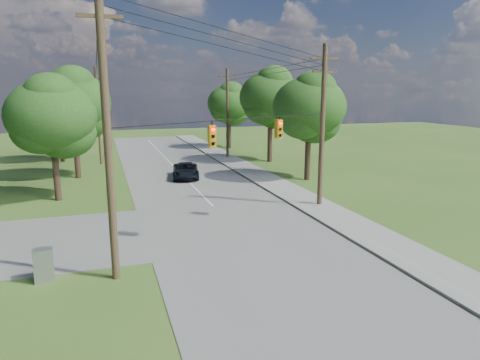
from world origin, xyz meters
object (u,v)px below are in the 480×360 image
object	(u,v)px
pole_ne	(322,124)
pole_north_e	(227,113)
control_cabinet	(44,265)
pole_north_w	(98,115)
pole_sw	(107,128)
car_main_north	(186,171)

from	to	relation	value
pole_ne	pole_north_e	bearing A→B (deg)	90.00
pole_ne	control_cabinet	distance (m)	18.35
pole_north_w	control_cabinet	size ratio (longest dim) A/B	7.20
pole_north_e	pole_north_w	size ratio (longest dim) A/B	1.00
pole_sw	pole_ne	bearing A→B (deg)	29.38
pole_sw	control_cabinet	size ratio (longest dim) A/B	8.65
pole_north_e	pole_sw	bearing A→B (deg)	-114.52
pole_north_e	car_main_north	world-z (taller)	pole_north_e
pole_sw	car_main_north	world-z (taller)	pole_sw
control_cabinet	car_main_north	bearing A→B (deg)	56.86
pole_sw	car_main_north	size ratio (longest dim) A/B	2.51
pole_sw	pole_ne	distance (m)	15.51
car_main_north	pole_north_w	bearing A→B (deg)	134.27
pole_north_e	control_cabinet	size ratio (longest dim) A/B	7.20
pole_north_w	car_main_north	bearing A→B (deg)	-55.30
pole_north_e	car_main_north	xyz separation A→B (m)	(-6.85, -10.19, -4.43)
car_main_north	control_cabinet	bearing A→B (deg)	-107.07
pole_sw	pole_north_w	xyz separation A→B (m)	(-0.40, 29.60, -1.10)
pole_north_w	car_main_north	distance (m)	13.16
pole_north_w	control_cabinet	bearing A→B (deg)	-94.69
pole_ne	control_cabinet	size ratio (longest dim) A/B	7.56
pole_ne	car_main_north	bearing A→B (deg)	120.09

